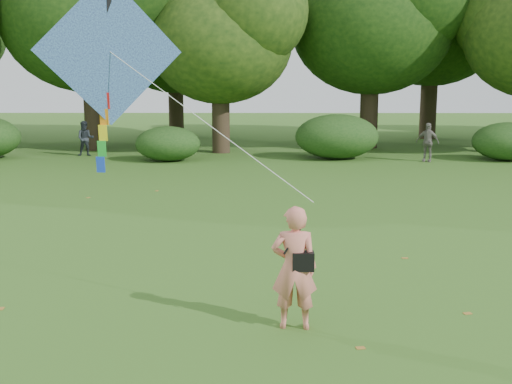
{
  "coord_description": "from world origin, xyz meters",
  "views": [
    {
      "loc": [
        -0.18,
        -9.0,
        3.53
      ],
      "look_at": [
        -0.27,
        2.0,
        1.5
      ],
      "focal_mm": 45.0,
      "sensor_mm": 36.0,
      "label": 1
    }
  ],
  "objects_px": {
    "man_kite_flyer": "(294,268)",
    "bystander_left": "(85,139)",
    "flying_kite": "(109,54)",
    "bystander_right": "(427,142)"
  },
  "relations": [
    {
      "from": "flying_kite",
      "to": "bystander_right",
      "type": "bearing_deg",
      "value": 59.62
    },
    {
      "from": "man_kite_flyer",
      "to": "bystander_left",
      "type": "height_order",
      "value": "man_kite_flyer"
    },
    {
      "from": "bystander_left",
      "to": "bystander_right",
      "type": "height_order",
      "value": "bystander_right"
    },
    {
      "from": "bystander_left",
      "to": "flying_kite",
      "type": "relative_size",
      "value": 0.36
    },
    {
      "from": "bystander_right",
      "to": "bystander_left",
      "type": "bearing_deg",
      "value": -158.98
    },
    {
      "from": "flying_kite",
      "to": "bystander_left",
      "type": "bearing_deg",
      "value": 106.76
    },
    {
      "from": "bystander_left",
      "to": "man_kite_flyer",
      "type": "bearing_deg",
      "value": -76.16
    },
    {
      "from": "man_kite_flyer",
      "to": "flying_kite",
      "type": "distance_m",
      "value": 4.5
    },
    {
      "from": "man_kite_flyer",
      "to": "bystander_left",
      "type": "bearing_deg",
      "value": -64.89
    },
    {
      "from": "man_kite_flyer",
      "to": "bystander_left",
      "type": "distance_m",
      "value": 20.8
    }
  ]
}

